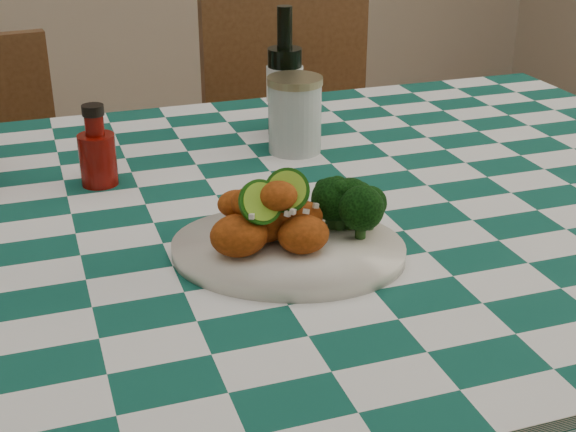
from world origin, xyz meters
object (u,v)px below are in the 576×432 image
object	(u,v)px
wooden_chair_right	(312,201)
fried_chicken_pile	(276,214)
ketchup_bottle	(97,145)
plate	(288,250)
beer_bottle	(285,72)
mason_jar	(295,115)

from	to	relation	value
wooden_chair_right	fried_chicken_pile	bearing A→B (deg)	-114.01
wooden_chair_right	ketchup_bottle	bearing A→B (deg)	-136.17
fried_chicken_pile	ketchup_bottle	bearing A→B (deg)	119.23
plate	ketchup_bottle	world-z (taller)	ketchup_bottle
plate	wooden_chair_right	bearing A→B (deg)	67.65
ketchup_bottle	fried_chicken_pile	bearing A→B (deg)	-60.77
fried_chicken_pile	ketchup_bottle	xyz separation A→B (m)	(-0.17, 0.31, 0.00)
plate	wooden_chair_right	world-z (taller)	wooden_chair_right
plate	ketchup_bottle	distance (m)	0.37
ketchup_bottle	beer_bottle	size ratio (longest dim) A/B	0.55
beer_bottle	wooden_chair_right	xyz separation A→B (m)	(0.20, 0.40, -0.43)
fried_chicken_pile	wooden_chair_right	xyz separation A→B (m)	(0.36, 0.84, -0.38)
beer_bottle	ketchup_bottle	bearing A→B (deg)	-158.53
plate	mason_jar	world-z (taller)	mason_jar
ketchup_bottle	wooden_chair_right	world-z (taller)	wooden_chair_right
beer_bottle	mason_jar	bearing A→B (deg)	-98.06
ketchup_bottle	mason_jar	world-z (taller)	mason_jar
plate	fried_chicken_pile	bearing A→B (deg)	180.00
fried_chicken_pile	ketchup_bottle	distance (m)	0.36
ketchup_bottle	wooden_chair_right	bearing A→B (deg)	44.58
ketchup_bottle	mason_jar	size ratio (longest dim) A/B	0.98
mason_jar	beer_bottle	xyz separation A→B (m)	(0.01, 0.09, 0.05)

